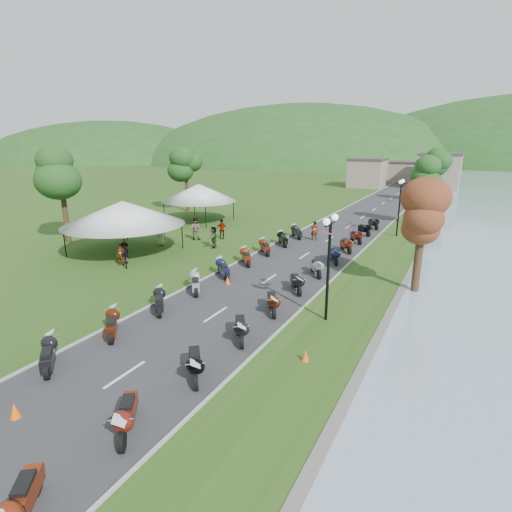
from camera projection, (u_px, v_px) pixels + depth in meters
The scene contains 13 objects.
road at pixel (348, 227), 40.11m from camera, with size 7.00×120.00×0.02m, color #323235.
hills_backdrop at pixel (447, 161), 175.89m from camera, with size 360.00×120.00×76.00m, color #285621, non-canonical shape.
far_building at pixel (401, 172), 78.51m from camera, with size 18.00×16.00×5.00m, color gray.
moto_row_left at pixel (158, 301), 20.00m from camera, with size 2.60×38.47×1.10m, color #331411, non-canonical shape.
moto_row_right at pixel (298, 282), 22.66m from camera, with size 2.60×41.40×1.10m, color #331411, non-canonical shape.
vendor_tent_main at pixel (125, 227), 30.24m from camera, with size 6.06×6.06×4.00m, color silver, non-canonical shape.
vendor_tent_side at pixel (199, 203), 42.29m from camera, with size 5.25×5.25×4.00m, color silver, non-canonical shape.
tree_park_left at pixel (62, 185), 32.72m from camera, with size 3.47×3.47×9.65m, color #25541E, non-canonical shape.
tree_lakeside at pixel (421, 232), 22.01m from camera, with size 2.47×2.47×6.87m, color #25541E, non-canonical shape.
pedestrian_a at pixel (122, 265), 27.63m from camera, with size 0.56×0.41×1.52m, color slate.
pedestrian_b at pixel (196, 240), 34.86m from camera, with size 0.95×0.52×1.95m, color slate.
pedestrian_c at pixel (126, 264), 27.94m from camera, with size 1.01×0.42×1.56m, color slate.
traffic_cone_near at pixel (15, 411), 12.30m from camera, with size 0.34×0.34×0.52m, color #F2590C.
Camera 1 is at (10.30, 0.89, 8.25)m, focal length 28.00 mm.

